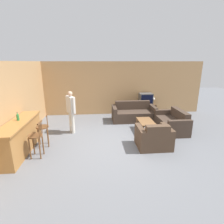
# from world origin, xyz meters

# --- Properties ---
(ground_plane) EXTENTS (24.00, 24.00, 0.00)m
(ground_plane) POSITION_xyz_m (0.00, 0.00, 0.00)
(ground_plane) COLOR slate
(wall_back) EXTENTS (9.40, 0.08, 2.60)m
(wall_back) POSITION_xyz_m (0.00, 3.49, 1.30)
(wall_back) COLOR tan
(wall_back) RESTS_ON ground_plane
(wall_left) EXTENTS (0.08, 8.49, 2.60)m
(wall_left) POSITION_xyz_m (-3.22, 1.24, 1.30)
(wall_left) COLOR tan
(wall_left) RESTS_ON ground_plane
(bar_counter) EXTENTS (0.55, 2.22, 0.95)m
(bar_counter) POSITION_xyz_m (-2.88, -0.24, 0.48)
(bar_counter) COLOR #A87038
(bar_counter) RESTS_ON ground_plane
(bar_chair_near) EXTENTS (0.39, 0.39, 1.03)m
(bar_chair_near) POSITION_xyz_m (-2.33, -0.57, 0.56)
(bar_chair_near) COLOR brown
(bar_chair_near) RESTS_ON ground_plane
(bar_chair_mid) EXTENTS (0.46, 0.46, 1.03)m
(bar_chair_mid) POSITION_xyz_m (-2.34, 0.10, 0.56)
(bar_chair_mid) COLOR brown
(bar_chair_mid) RESTS_ON ground_plane
(couch_far) EXTENTS (1.92, 0.92, 0.84)m
(couch_far) POSITION_xyz_m (1.00, 2.32, 0.30)
(couch_far) COLOR #423328
(couch_far) RESTS_ON ground_plane
(armchair_near) EXTENTS (1.01, 0.87, 0.82)m
(armchair_near) POSITION_xyz_m (1.08, -0.31, 0.31)
(armchair_near) COLOR #4C3828
(armchair_near) RESTS_ON ground_plane
(loveseat_right) EXTENTS (0.84, 1.52, 0.81)m
(loveseat_right) POSITION_xyz_m (2.24, 0.97, 0.30)
(loveseat_right) COLOR #423328
(loveseat_right) RESTS_ON ground_plane
(coffee_table) EXTENTS (0.55, 0.99, 0.41)m
(coffee_table) POSITION_xyz_m (1.21, 1.01, 0.35)
(coffee_table) COLOR brown
(coffee_table) RESTS_ON ground_plane
(tv_unit) EXTENTS (0.98, 0.53, 0.55)m
(tv_unit) POSITION_xyz_m (1.77, 3.13, 0.28)
(tv_unit) COLOR #513823
(tv_unit) RESTS_ON ground_plane
(tv) EXTENTS (0.64, 0.49, 0.54)m
(tv) POSITION_xyz_m (1.77, 3.12, 0.82)
(tv) COLOR #4C4C4C
(tv) RESTS_ON tv_unit
(bottle) EXTENTS (0.07, 0.07, 0.25)m
(bottle) POSITION_xyz_m (-2.92, -0.15, 1.06)
(bottle) COLOR #2D7F3D
(bottle) RESTS_ON bar_counter
(table_lamp) EXTENTS (0.23, 0.23, 0.46)m
(table_lamp) POSITION_xyz_m (2.12, 3.13, 0.89)
(table_lamp) COLOR brown
(table_lamp) RESTS_ON tv_unit
(person_by_window) EXTENTS (0.37, 0.49, 1.57)m
(person_by_window) POSITION_xyz_m (-1.59, 1.13, 0.89)
(person_by_window) COLOR silver
(person_by_window) RESTS_ON ground_plane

